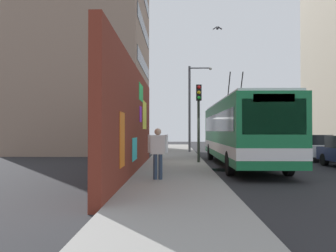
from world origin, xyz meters
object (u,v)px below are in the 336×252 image
object	(u,v)px
parked_car_white	(311,146)
parked_car_red	(264,141)
city_bus	(241,130)
traffic_light	(199,110)
street_lamp	(192,103)
pedestrian_near_wall	(158,149)
parked_car_silver	(281,143)

from	to	relation	value
parked_car_white	parked_car_red	world-z (taller)	same
city_bus	traffic_light	world-z (taller)	city_bus
parked_car_red	city_bus	bearing A→B (deg)	161.62
parked_car_red	street_lamp	distance (m)	9.97
pedestrian_near_wall	traffic_light	bearing A→B (deg)	-16.08
city_bus	parked_car_white	world-z (taller)	city_bus
parked_car_red	traffic_light	size ratio (longest dim) A/B	1.08
traffic_light	street_lamp	size ratio (longest dim) A/B	0.60
city_bus	street_lamp	size ratio (longest dim) A/B	1.76
city_bus	parked_car_red	distance (m)	16.53
traffic_light	street_lamp	xyz separation A→B (m)	(9.25, -0.11, 1.16)
parked_car_red	pedestrian_near_wall	xyz separation A→B (m)	(-21.69, 9.20, 0.36)
city_bus	parked_car_red	size ratio (longest dim) A/B	2.70
city_bus	parked_car_white	size ratio (longest dim) A/B	2.58
parked_car_red	parked_car_silver	bearing A→B (deg)	180.00
traffic_light	parked_car_white	bearing A→B (deg)	-63.61
parked_car_silver	parked_car_red	distance (m)	5.51
city_bus	parked_car_white	bearing A→B (deg)	-52.24
parked_car_red	pedestrian_near_wall	size ratio (longest dim) A/B	2.54
parked_car_silver	street_lamp	size ratio (longest dim) A/B	0.67
city_bus	street_lamp	xyz separation A→B (m)	(9.63, 2.04, 2.25)
parked_car_silver	street_lamp	bearing A→B (deg)	94.12
city_bus	parked_car_silver	xyz separation A→B (m)	(10.15, -5.20, -1.01)
pedestrian_near_wall	traffic_light	xyz separation A→B (m)	(6.42, -1.85, 1.75)
parked_car_red	traffic_light	distance (m)	17.08
traffic_light	street_lamp	world-z (taller)	street_lamp
parked_car_silver	street_lamp	xyz separation A→B (m)	(-0.52, 7.24, 3.26)
parked_car_white	parked_car_red	bearing A→B (deg)	0.00
parked_car_red	pedestrian_near_wall	distance (m)	23.56
pedestrian_near_wall	traffic_light	distance (m)	6.90
city_bus	parked_car_red	xyz separation A→B (m)	(15.65, -5.20, -1.01)
pedestrian_near_wall	street_lamp	bearing A→B (deg)	-7.13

